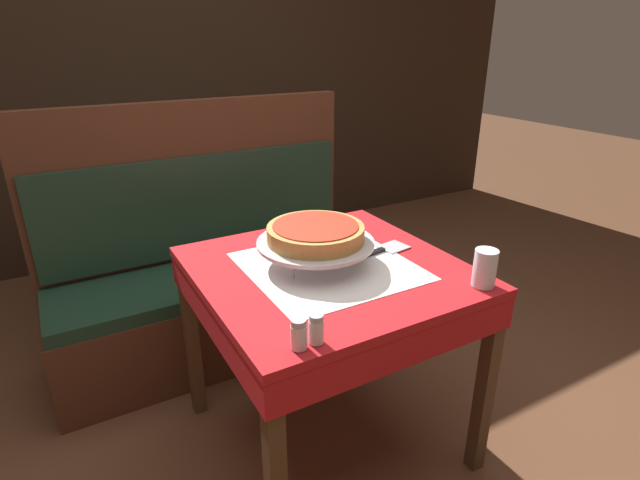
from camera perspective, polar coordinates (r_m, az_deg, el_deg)
name	(u,v)px	position (r m, az deg, el deg)	size (l,w,h in m)	color
ground_plane	(327,435)	(2.12, 0.82, -21.35)	(14.00, 14.00, 0.00)	brown
dining_table_front	(328,290)	(1.73, 0.93, -5.71)	(0.86, 0.86, 0.74)	red
dining_table_rear	(164,186)	(3.11, -17.36, 5.92)	(0.75, 0.75, 0.74)	#1E6B33
booth_bench	(215,286)	(2.47, -11.93, -5.12)	(1.50, 0.49, 1.19)	#4C2819
back_wall_panel	(159,77)	(3.60, -17.89, 17.28)	(6.00, 0.04, 2.40)	black
pizza_pan_stand	(316,244)	(1.68, -0.50, -0.40)	(0.40, 0.40, 0.08)	#ADADB2
deep_dish_pizza	(316,233)	(1.67, -0.51, 0.82)	(0.33, 0.33, 0.06)	#C68E47
pizza_server	(380,251)	(1.81, 6.91, -1.26)	(0.26, 0.10, 0.01)	#BCBCC1
water_glass_near	(485,268)	(1.62, 18.32, -3.06)	(0.07, 0.07, 0.12)	silver
salt_shaker	(299,334)	(1.26, -2.44, -10.70)	(0.04, 0.04, 0.08)	silver
pepper_shaker	(316,329)	(1.28, -0.43, -10.13)	(0.04, 0.04, 0.08)	silver
condiment_caddy	(148,161)	(3.06, -19.05, 8.54)	(0.14, 0.14, 0.18)	black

